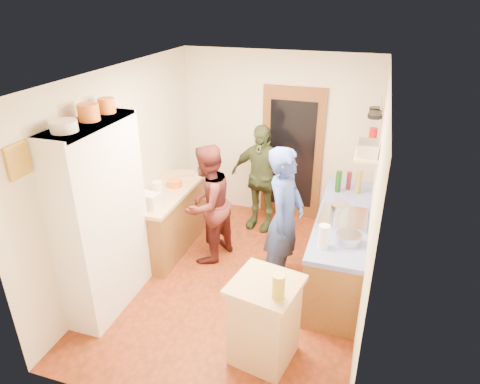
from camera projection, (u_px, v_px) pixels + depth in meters
The scene contains 44 objects.
floor at pixel (238, 281), 5.49m from camera, with size 3.00×4.00×0.02m, color maroon.
ceiling at pixel (237, 73), 4.36m from camera, with size 3.00×4.00×0.02m, color silver.
wall_back at pixel (277, 137), 6.65m from camera, with size 3.00×0.02×2.60m, color beige.
wall_front at pixel (154, 297), 3.19m from camera, with size 3.00×0.02×2.60m, color beige.
wall_left at pixel (123, 173), 5.34m from camera, with size 0.02×4.00×2.60m, color beige.
wall_right at pixel (373, 207), 4.51m from camera, with size 0.02×4.00×2.60m, color beige.
door_frame at pixel (292, 154), 6.65m from camera, with size 0.95×0.06×2.10m, color brown.
door_glass at pixel (291, 155), 6.62m from camera, with size 0.70×0.02×1.70m, color black.
hutch_body at pixel (102, 220), 4.68m from camera, with size 0.40×1.20×2.20m, color white.
hutch_top_shelf at pixel (87, 124), 4.21m from camera, with size 0.40×1.14×0.04m, color white.
plate_stack at pixel (64, 126), 3.90m from camera, with size 0.25×0.25×0.10m, color white.
orange_pot_a at pixel (89, 112), 4.21m from camera, with size 0.21×0.21×0.17m, color orange.
orange_pot_b at pixel (107, 105), 4.48m from camera, with size 0.18×0.18×0.16m, color orange.
left_counter_base at pixel (167, 221), 6.01m from camera, with size 0.60×1.40×0.85m, color brown.
left_counter_top at pixel (164, 192), 5.82m from camera, with size 0.64×1.44×0.05m, color tan.
toaster at pixel (149, 200), 5.33m from camera, with size 0.26×0.17×0.19m, color white.
kettle at pixel (157, 187), 5.72m from camera, with size 0.14×0.14×0.16m, color white.
orange_bowl at pixel (175, 183), 5.92m from camera, with size 0.21×0.21×0.09m, color orange.
chopping_board at pixel (184, 173), 6.33m from camera, with size 0.30×0.22×0.03m, color tan.
right_counter_base at pixel (340, 248), 5.40m from camera, with size 0.60×2.20×0.84m, color brown.
right_counter_top at pixel (344, 217), 5.21m from camera, with size 0.62×2.22×0.06m, color #0A1DAC.
hob at pixel (343, 217), 5.10m from camera, with size 0.55×0.58×0.04m, color silver.
pot_on_hob at pixel (340, 210), 5.08m from camera, with size 0.21×0.21×0.14m, color silver.
bottle_a at pixel (338, 181), 5.72m from camera, with size 0.08×0.08×0.30m, color #143F14.
bottle_b at pixel (349, 181), 5.80m from camera, with size 0.06×0.06×0.26m, color #591419.
bottle_c at pixel (359, 182), 5.68m from camera, with size 0.08×0.08×0.32m, color olive.
paper_towel at pixel (324, 236), 4.49m from camera, with size 0.12×0.12×0.26m, color white.
mixing_bowl at pixel (349, 238), 4.60m from camera, with size 0.27×0.27×0.11m, color silver.
island_base at pixel (264, 323), 4.18m from camera, with size 0.55×0.55×0.86m, color tan.
island_top at pixel (266, 285), 3.99m from camera, with size 0.62×0.62×0.05m, color tan.
cutting_board at pixel (263, 280), 4.04m from camera, with size 0.35×0.28×0.02m, color white.
oil_jar at pixel (278, 286), 3.75m from camera, with size 0.12×0.12×0.23m, color #AD9E2D.
pan_rail at pixel (381, 103), 5.51m from camera, with size 0.02×0.02×0.65m, color silver.
pan_hang_a at pixel (375, 116), 5.43m from camera, with size 0.18×0.18×0.05m, color black.
pan_hang_b at pixel (375, 114), 5.61m from camera, with size 0.16×0.16×0.05m, color black.
pan_hang_c at pixel (376, 109), 5.78m from camera, with size 0.17×0.17×0.05m, color black.
wall_shelf at pixel (367, 156), 4.76m from camera, with size 0.26×0.42×0.03m, color tan.
radio at pixel (368, 148), 4.72m from camera, with size 0.22×0.30×0.15m, color silver.
ext_bracket at pixel (376, 143), 5.91m from camera, with size 0.06×0.10×0.04m, color black.
fire_extinguisher at pixel (372, 139), 5.91m from camera, with size 0.11×0.11×0.32m, color red.
picture_frame at pixel (18, 161), 3.67m from camera, with size 0.03×0.25×0.30m, color gold.
person_hob at pixel (286, 221), 5.05m from camera, with size 0.66×0.43×1.81m, color #2F4696.
person_left at pixel (211, 204), 5.64m from camera, with size 0.79×0.62×1.63m, color #4E1E1D.
person_back at pixel (261, 178), 6.38m from camera, with size 0.97×0.40×1.65m, color #343F25.
Camera 1 is at (1.38, -4.24, 3.39)m, focal length 32.00 mm.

